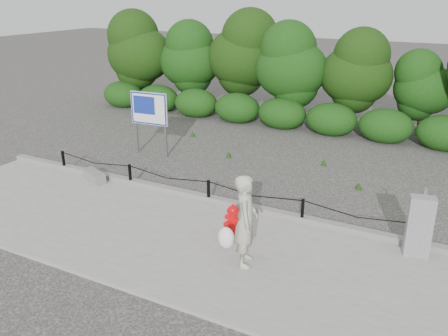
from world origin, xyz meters
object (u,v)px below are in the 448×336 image
fire_hydrant (233,222)px  utility_cabinet (419,226)px  concrete_block (94,176)px  advertising_sign (149,111)px  pedestrian (245,222)px

fire_hydrant → utility_cabinet: size_ratio=0.55×
fire_hydrant → concrete_block: bearing=-175.7°
fire_hydrant → concrete_block: fire_hydrant is taller
concrete_block → advertising_sign: (-0.01, 2.77, 1.27)m
utility_cabinet → concrete_block: bearing=167.2°
utility_cabinet → advertising_sign: bearing=149.4°
fire_hydrant → advertising_sign: (-4.98, 3.89, 1.04)m
pedestrian → utility_cabinet: size_ratio=1.32×
utility_cabinet → pedestrian: bearing=-159.8°
pedestrian → utility_cabinet: bearing=-78.1°
fire_hydrant → utility_cabinet: bearing=33.4°
concrete_block → advertising_sign: 3.05m
pedestrian → concrete_block: pedestrian is taller
advertising_sign → utility_cabinet: bearing=-22.1°
fire_hydrant → pedestrian: bearing=-34.3°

